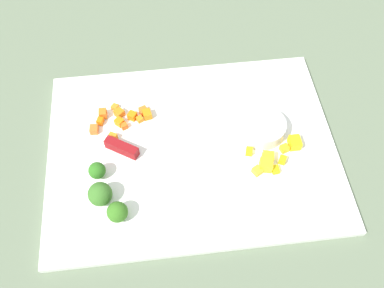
% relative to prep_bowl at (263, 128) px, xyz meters
% --- Properties ---
extents(ground_plane, '(4.00, 4.00, 0.00)m').
position_rel_prep_bowl_xyz_m(ground_plane, '(-0.14, -0.02, -0.03)').
color(ground_plane, '#616F57').
extents(cutting_board, '(0.53, 0.40, 0.01)m').
position_rel_prep_bowl_xyz_m(cutting_board, '(-0.14, -0.02, -0.02)').
color(cutting_board, white).
rests_on(cutting_board, ground_plane).
extents(prep_bowl, '(0.08, 0.08, 0.03)m').
position_rel_prep_bowl_xyz_m(prep_bowl, '(0.00, 0.00, 0.00)').
color(prep_bowl, white).
rests_on(prep_bowl, cutting_board).
extents(chef_knife, '(0.26, 0.18, 0.02)m').
position_rel_prep_bowl_xyz_m(chef_knife, '(-0.21, -0.04, -0.01)').
color(chef_knife, silver).
rests_on(chef_knife, cutting_board).
extents(carrot_dice_0, '(0.02, 0.02, 0.01)m').
position_rel_prep_bowl_xyz_m(carrot_dice_0, '(-0.28, 0.02, -0.01)').
color(carrot_dice_0, orange).
rests_on(carrot_dice_0, cutting_board).
extents(carrot_dice_1, '(0.02, 0.02, 0.01)m').
position_rel_prep_bowl_xyz_m(carrot_dice_1, '(-0.22, 0.07, -0.01)').
color(carrot_dice_1, orange).
rests_on(carrot_dice_1, cutting_board).
extents(carrot_dice_2, '(0.01, 0.01, 0.01)m').
position_rel_prep_bowl_xyz_m(carrot_dice_2, '(-0.26, 0.04, -0.01)').
color(carrot_dice_2, orange).
rests_on(carrot_dice_2, cutting_board).
extents(carrot_dice_3, '(0.02, 0.02, 0.02)m').
position_rel_prep_bowl_xyz_m(carrot_dice_3, '(-0.21, 0.06, -0.01)').
color(carrot_dice_3, orange).
rests_on(carrot_dice_3, cutting_board).
extents(carrot_dice_4, '(0.02, 0.02, 0.01)m').
position_rel_prep_bowl_xyz_m(carrot_dice_4, '(-0.24, 0.06, -0.01)').
color(carrot_dice_4, orange).
rests_on(carrot_dice_4, cutting_board).
extents(carrot_dice_5, '(0.02, 0.02, 0.01)m').
position_rel_prep_bowl_xyz_m(carrot_dice_5, '(-0.27, 0.07, -0.01)').
color(carrot_dice_5, orange).
rests_on(carrot_dice_5, cutting_board).
extents(carrot_dice_6, '(0.01, 0.02, 0.01)m').
position_rel_prep_bowl_xyz_m(carrot_dice_6, '(-0.30, 0.06, -0.01)').
color(carrot_dice_6, orange).
rests_on(carrot_dice_6, cutting_board).
extents(carrot_dice_7, '(0.02, 0.02, 0.01)m').
position_rel_prep_bowl_xyz_m(carrot_dice_7, '(-0.23, 0.05, -0.01)').
color(carrot_dice_7, orange).
rests_on(carrot_dice_7, cutting_board).
extents(carrot_dice_8, '(0.02, 0.02, 0.01)m').
position_rel_prep_bowl_xyz_m(carrot_dice_8, '(-0.31, 0.04, -0.01)').
color(carrot_dice_8, orange).
rests_on(carrot_dice_8, cutting_board).
extents(carrot_dice_9, '(0.01, 0.02, 0.02)m').
position_rel_prep_bowl_xyz_m(carrot_dice_9, '(-0.30, 0.07, -0.01)').
color(carrot_dice_9, orange).
rests_on(carrot_dice_9, cutting_board).
extents(carrot_dice_10, '(0.02, 0.02, 0.01)m').
position_rel_prep_bowl_xyz_m(carrot_dice_10, '(-0.27, 0.09, -0.01)').
color(carrot_dice_10, orange).
rests_on(carrot_dice_10, cutting_board).
extents(carrot_dice_11, '(0.01, 0.01, 0.01)m').
position_rel_prep_bowl_xyz_m(carrot_dice_11, '(-0.28, 0.00, -0.01)').
color(carrot_dice_11, orange).
rests_on(carrot_dice_11, cutting_board).
extents(carrot_dice_12, '(0.02, 0.02, 0.01)m').
position_rel_prep_bowl_xyz_m(carrot_dice_12, '(-0.27, 0.05, -0.01)').
color(carrot_dice_12, orange).
rests_on(carrot_dice_12, cutting_board).
extents(pepper_dice_0, '(0.03, 0.02, 0.02)m').
position_rel_prep_bowl_xyz_m(pepper_dice_0, '(-0.01, -0.08, -0.00)').
color(pepper_dice_0, yellow).
rests_on(pepper_dice_0, cutting_board).
extents(pepper_dice_1, '(0.02, 0.02, 0.01)m').
position_rel_prep_bowl_xyz_m(pepper_dice_1, '(0.02, -0.07, -0.01)').
color(pepper_dice_1, yellow).
rests_on(pepper_dice_1, cutting_board).
extents(pepper_dice_2, '(0.02, 0.02, 0.02)m').
position_rel_prep_bowl_xyz_m(pepper_dice_2, '(0.05, -0.04, -0.01)').
color(pepper_dice_2, yellow).
rests_on(pepper_dice_2, cutting_board).
extents(pepper_dice_3, '(0.02, 0.02, 0.02)m').
position_rel_prep_bowl_xyz_m(pepper_dice_3, '(-0.00, -0.06, -0.01)').
color(pepper_dice_3, yellow).
rests_on(pepper_dice_3, cutting_board).
extents(pepper_dice_4, '(0.02, 0.02, 0.01)m').
position_rel_prep_bowl_xyz_m(pepper_dice_4, '(0.03, -0.04, -0.01)').
color(pepper_dice_4, yellow).
rests_on(pepper_dice_4, cutting_board).
extents(pepper_dice_5, '(0.02, 0.02, 0.01)m').
position_rel_prep_bowl_xyz_m(pepper_dice_5, '(-0.03, -0.08, -0.01)').
color(pepper_dice_5, yellow).
rests_on(pepper_dice_5, cutting_board).
extents(pepper_dice_6, '(0.01, 0.02, 0.01)m').
position_rel_prep_bowl_xyz_m(pepper_dice_6, '(-0.03, -0.04, -0.01)').
color(pepper_dice_6, yellow).
rests_on(pepper_dice_6, cutting_board).
extents(pepper_dice_7, '(0.01, 0.01, 0.01)m').
position_rel_prep_bowl_xyz_m(pepper_dice_7, '(0.01, -0.08, -0.01)').
color(pepper_dice_7, yellow).
rests_on(pepper_dice_7, cutting_board).
extents(broccoli_floret_0, '(0.03, 0.03, 0.04)m').
position_rel_prep_bowl_xyz_m(broccoli_floret_0, '(-0.27, -0.14, 0.00)').
color(broccoli_floret_0, '#96BE58').
rests_on(broccoli_floret_0, cutting_board).
extents(broccoli_floret_1, '(0.03, 0.03, 0.03)m').
position_rel_prep_bowl_xyz_m(broccoli_floret_1, '(-0.31, -0.06, 0.00)').
color(broccoli_floret_1, '#84B556').
rests_on(broccoli_floret_1, cutting_board).
extents(broccoli_floret_2, '(0.04, 0.04, 0.04)m').
position_rel_prep_bowl_xyz_m(broccoli_floret_2, '(-0.30, -0.10, 0.01)').
color(broccoli_floret_2, '#7FAF6C').
rests_on(broccoli_floret_2, cutting_board).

